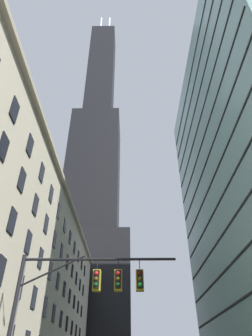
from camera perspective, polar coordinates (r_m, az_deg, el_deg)
station_building at (r=46.09m, az=-21.19°, el=-18.06°), size 12.89×73.89×26.23m
dark_skyscraper at (r=110.14m, az=-6.54°, el=-6.39°), size 27.66×27.66×179.17m
traffic_signal_mast at (r=16.37m, az=-7.08°, el=-22.25°), size 8.29×0.63×6.67m
street_lamppost at (r=24.76m, az=-19.84°, el=-24.09°), size 1.77×0.32×8.99m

